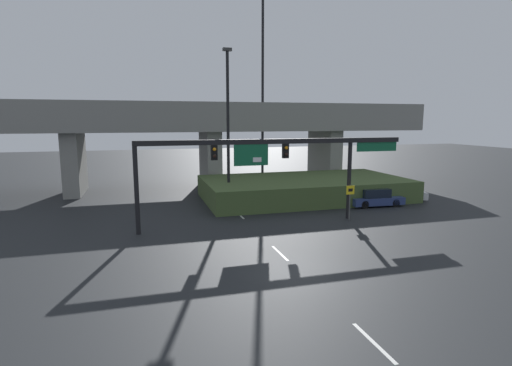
{
  "coord_description": "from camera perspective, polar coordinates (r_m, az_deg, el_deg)",
  "views": [
    {
      "loc": [
        -6.73,
        -16.4,
        6.89
      ],
      "look_at": [
        0.0,
        6.95,
        3.02
      ],
      "focal_mm": 28.0,
      "sensor_mm": 36.0,
      "label": 1
    }
  ],
  "objects": [
    {
      "name": "parked_sedan_near_right",
      "position": [
        33.61,
        16.56,
        -2.01
      ],
      "size": [
        4.43,
        2.1,
        1.44
      ],
      "rotation": [
        0.0,
        0.0,
        -0.05
      ],
      "color": "navy",
      "rests_on": "ground"
    },
    {
      "name": "highway_light_pole_near",
      "position": [
        38.63,
        0.95,
        12.81
      ],
      "size": [
        0.7,
        0.36,
        18.09
      ],
      "color": "black",
      "rests_on": "ground"
    },
    {
      "name": "parked_sedan_mid_right",
      "position": [
        36.34,
        19.4,
        -1.34
      ],
      "size": [
        5.03,
        2.72,
        1.45
      ],
      "rotation": [
        0.0,
        0.0,
        -0.21
      ],
      "color": "silver",
      "rests_on": "ground"
    },
    {
      "name": "highway_light_pole_far",
      "position": [
        32.48,
        -4.02,
        8.49
      ],
      "size": [
        0.7,
        0.36,
        12.43
      ],
      "color": "black",
      "rests_on": "ground"
    },
    {
      "name": "speed_limit_sign",
      "position": [
        27.97,
        13.27,
        -2.03
      ],
      "size": [
        0.6,
        0.11,
        2.51
      ],
      "color": "#4C4C4C",
      "rests_on": "ground"
    },
    {
      "name": "ground_plane",
      "position": [
        19.01,
        5.94,
        -12.25
      ],
      "size": [
        160.0,
        160.0,
        0.0
      ],
      "primitive_type": "plane",
      "color": "black"
    },
    {
      "name": "overpass_bridge",
      "position": [
        40.78,
        -6.64,
        7.75
      ],
      "size": [
        45.02,
        7.33,
        8.52
      ],
      "color": "gray",
      "rests_on": "ground"
    },
    {
      "name": "signal_gantry",
      "position": [
        25.96,
        2.21,
        4.12
      ],
      "size": [
        18.05,
        0.44,
        5.66
      ],
      "color": "black",
      "rests_on": "ground"
    },
    {
      "name": "grass_embankment",
      "position": [
        35.44,
        6.88,
        -0.76
      ],
      "size": [
        17.48,
        9.4,
        1.79
      ],
      "color": "#42562D",
      "rests_on": "ground"
    },
    {
      "name": "lane_markings",
      "position": [
        29.25,
        -2.33,
        -4.58
      ],
      "size": [
        0.14,
        37.51,
        0.01
      ],
      "color": "silver",
      "rests_on": "ground"
    }
  ]
}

